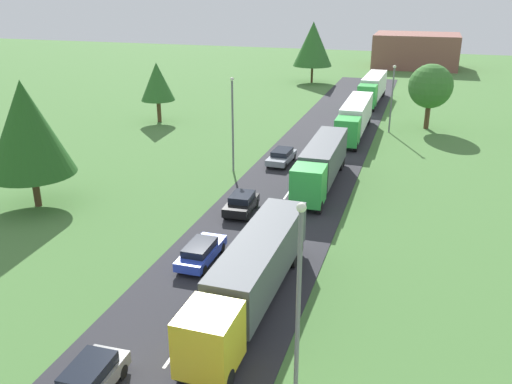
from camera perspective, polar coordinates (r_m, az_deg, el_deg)
The scene contains 18 objects.
road at distance 37.48m, azimuth 0.28°, elevation -4.57°, with size 10.00×140.00×0.06m, color #2B2B30.
lane_marking_centre at distance 32.75m, azimuth -2.64°, elevation -8.56°, with size 0.16×119.82×0.01m.
truck_lead at distance 28.81m, azimuth -0.38°, elevation -8.44°, with size 2.65×14.33×3.41m.
truck_second at distance 46.31m, azimuth 6.93°, elevation 3.15°, with size 2.61×13.46×3.55m.
truck_third at distance 63.29m, azimuth 10.41°, elevation 7.86°, with size 2.58×14.75×3.69m.
truck_fourth at distance 82.01m, azimuth 12.22°, elevation 10.74°, with size 2.83×13.91×3.79m.
car_lead at distance 24.79m, azimuth -17.38°, elevation -18.50°, with size 1.93×4.32×1.46m.
car_second at distance 33.81m, azimuth -5.83°, elevation -6.27°, with size 1.76×4.59×1.34m.
car_third at distance 40.73m, azimuth -1.55°, elevation -1.18°, with size 2.03×3.99×1.46m.
car_fourth at distance 52.17m, azimuth 2.71°, elevation 3.79°, with size 2.04×4.59×1.34m.
lamppost_lead at distance 20.69m, azimuth 4.49°, elevation -11.69°, with size 0.36×0.36×9.15m.
lamppost_second at distance 49.00m, azimuth -2.49°, elevation 7.56°, with size 0.36×0.36×8.68m.
lamppost_third at distance 64.84m, azimuth 14.17°, elevation 9.87°, with size 0.36×0.36×7.78m.
tree_birch at distance 97.47m, azimuth 6.04°, elevation 15.28°, with size 6.79×6.79×10.38m.
tree_maple at distance 43.94m, azimuth -23.05°, elevation 6.21°, with size 6.52×6.52×9.83m.
tree_pine at distance 69.07m, azimuth -10.39°, elevation 11.38°, with size 4.22×4.22×7.39m.
tree_elm at distance 67.80m, azimuth 17.95°, elevation 10.57°, with size 5.16×5.16×7.68m.
distant_building at distance 120.99m, azimuth 16.52°, elevation 14.12°, with size 16.90×13.41×6.79m, color brown.
Camera 1 is at (9.90, -7.82, 16.22)m, focal length 37.90 mm.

